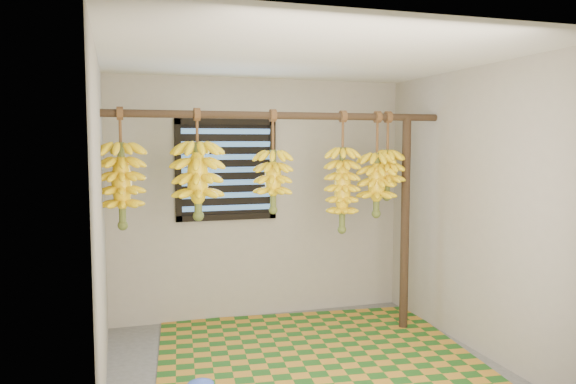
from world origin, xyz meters
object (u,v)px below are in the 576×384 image
object	(u,v)px
banana_bunch_b	(198,180)
banana_bunch_d	(342,190)
support_post	(405,224)
banana_bunch_c	(273,181)
banana_bunch_f	(387,174)
banana_bunch_e	(377,184)
woven_mat	(312,350)
banana_bunch_a	(122,185)

from	to	relation	value
banana_bunch_b	banana_bunch_d	size ratio (longest dim) A/B	0.84
support_post	banana_bunch_c	bearing A→B (deg)	-180.00
support_post	banana_bunch_f	bearing A→B (deg)	180.00
banana_bunch_e	banana_bunch_f	world-z (taller)	same
woven_mat	banana_bunch_d	bearing A→B (deg)	37.34
banana_bunch_a	banana_bunch_f	distance (m)	2.36
support_post	banana_bunch_b	world-z (taller)	banana_bunch_b
support_post	banana_bunch_f	size ratio (longest dim) A/B	2.49
woven_mat	banana_bunch_e	distance (m)	1.59
woven_mat	banana_bunch_f	world-z (taller)	banana_bunch_f
banana_bunch_d	banana_bunch_f	world-z (taller)	same
banana_bunch_e	banana_bunch_d	bearing A→B (deg)	180.00
support_post	banana_bunch_a	bearing A→B (deg)	180.00
banana_bunch_c	banana_bunch_d	bearing A→B (deg)	0.00
banana_bunch_b	banana_bunch_c	size ratio (longest dim) A/B	1.03
banana_bunch_c	banana_bunch_b	bearing A→B (deg)	180.00
woven_mat	banana_bunch_e	size ratio (longest dim) A/B	2.67
banana_bunch_e	banana_bunch_f	size ratio (longest dim) A/B	1.19
banana_bunch_a	banana_bunch_e	size ratio (longest dim) A/B	1.01
woven_mat	banana_bunch_a	bearing A→B (deg)	168.97
support_post	banana_bunch_e	distance (m)	0.49
support_post	banana_bunch_c	world-z (taller)	banana_bunch_c
banana_bunch_b	banana_bunch_f	bearing A→B (deg)	-0.00
banana_bunch_d	banana_bunch_e	size ratio (longest dim) A/B	1.14
woven_mat	banana_bunch_c	bearing A→B (deg)	131.30
banana_bunch_a	banana_bunch_b	world-z (taller)	same
banana_bunch_e	banana_bunch_b	bearing A→B (deg)	180.00
support_post	woven_mat	bearing A→B (deg)	-163.94
banana_bunch_b	banana_bunch_e	bearing A→B (deg)	-0.00
banana_bunch_b	woven_mat	bearing A→B (deg)	-18.02
woven_mat	banana_bunch_f	distance (m)	1.72
woven_mat	banana_bunch_e	bearing A→B (deg)	22.13
woven_mat	banana_bunch_d	world-z (taller)	banana_bunch_d
banana_bunch_a	banana_bunch_c	distance (m)	1.26
support_post	banana_bunch_a	size ratio (longest dim) A/B	2.07
support_post	banana_bunch_f	world-z (taller)	banana_bunch_f
banana_bunch_a	banana_bunch_e	world-z (taller)	same
banana_bunch_e	support_post	bearing A→B (deg)	0.00
banana_bunch_f	woven_mat	bearing A→B (deg)	-160.45
woven_mat	banana_bunch_c	world-z (taller)	banana_bunch_c
banana_bunch_e	banana_bunch_a	bearing A→B (deg)	180.00
banana_bunch_e	banana_bunch_f	bearing A→B (deg)	0.00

